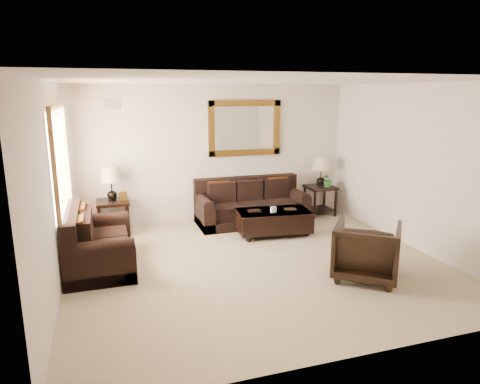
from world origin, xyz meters
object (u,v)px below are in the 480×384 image
object	(u,v)px
end_table_right	(321,177)
armchair	(367,248)
sofa	(251,207)
coffee_table	(274,220)
loveseat	(96,246)
end_table_left	(112,190)

from	to	relation	value
end_table_right	armchair	size ratio (longest dim) A/B	1.42
sofa	coffee_table	xyz separation A→B (m)	(0.14, -0.85, -0.04)
loveseat	coffee_table	size ratio (longest dim) A/B	1.14
sofa	loveseat	size ratio (longest dim) A/B	1.35
sofa	loveseat	xyz separation A→B (m)	(-2.94, -1.45, 0.01)
loveseat	end_table_right	distance (m)	4.81
sofa	end_table_right	world-z (taller)	end_table_right
sofa	end_table_right	distance (m)	1.67
end_table_left	armchair	distance (m)	4.53
loveseat	armchair	bearing A→B (deg)	-113.12
armchair	loveseat	bearing A→B (deg)	15.64
armchair	sofa	bearing A→B (deg)	-38.70
armchair	end_table_right	bearing A→B (deg)	-67.89
sofa	end_table_right	size ratio (longest dim) A/B	1.73
coffee_table	armchair	distance (m)	2.21
end_table_right	armchair	xyz separation A→B (m)	(-0.93, -3.09, -0.37)
sofa	coffee_table	bearing A→B (deg)	-80.30
end_table_left	end_table_right	xyz separation A→B (m)	(4.22, 0.00, -0.01)
loveseat	end_table_left	size ratio (longest dim) A/B	1.27
loveseat	end_table_left	world-z (taller)	end_table_left
end_table_left	coffee_table	size ratio (longest dim) A/B	0.90
end_table_right	coffee_table	size ratio (longest dim) A/B	0.89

